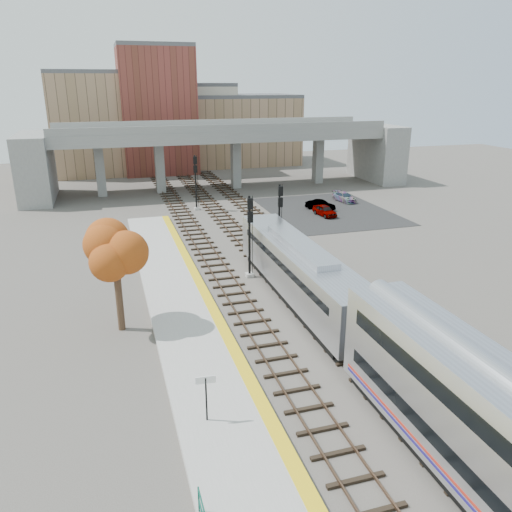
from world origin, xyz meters
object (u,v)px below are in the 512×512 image
object	(u,v)px
locomotive	(299,270)
signal_mast_mid	(279,222)
signal_mast_near	(250,239)
car_a	(325,211)
car_c	(344,197)
tree	(115,254)
signal_mast_far	(196,184)
car_b	(320,205)

from	to	relation	value
locomotive	signal_mast_mid	size ratio (longest dim) A/B	2.97
signal_mast_near	signal_mast_mid	bearing A→B (deg)	48.39
car_a	car_c	bearing A→B (deg)	39.74
signal_mast_near	signal_mast_mid	distance (m)	6.18
tree	car_c	xyz separation A→B (m)	(29.52, 28.16, -4.43)
car_c	tree	bearing A→B (deg)	-144.52
locomotive	signal_mast_near	distance (m)	5.78
locomotive	tree	world-z (taller)	tree
locomotive	signal_mast_near	bearing A→B (deg)	111.58
signal_mast_mid	signal_mast_far	size ratio (longest dim) A/B	0.97
car_a	car_b	world-z (taller)	car_a
signal_mast_mid	car_c	distance (m)	23.17
signal_mast_far	car_a	distance (m)	15.72
signal_mast_near	tree	bearing A→B (deg)	-148.85
car_b	car_c	xyz separation A→B (m)	(4.88, 3.31, -0.02)
locomotive	signal_mast_near	world-z (taller)	signal_mast_near
signal_mast_mid	car_c	world-z (taller)	signal_mast_mid
signal_mast_far	signal_mast_near	bearing A→B (deg)	-90.00
signal_mast_far	car_a	size ratio (longest dim) A/B	1.81
signal_mast_mid	car_b	world-z (taller)	signal_mast_mid
signal_mast_near	car_c	xyz separation A→B (m)	(19.27, 21.96, -2.58)
car_a	car_c	distance (m)	8.20
tree	car_a	xyz separation A→B (m)	(23.99, 22.11, -4.39)
car_a	signal_mast_near	bearing A→B (deg)	-138.62
signal_mast_near	signal_mast_far	size ratio (longest dim) A/B	1.00
signal_mast_near	car_b	xyz separation A→B (m)	(14.39, 18.65, -2.57)
signal_mast_mid	car_c	size ratio (longest dim) A/B	1.60
car_c	signal_mast_mid	bearing A→B (deg)	-139.34
car_c	car_a	bearing A→B (deg)	-140.61
locomotive	signal_mast_mid	world-z (taller)	signal_mast_mid
locomotive	car_c	distance (m)	32.26
signal_mast_mid	car_a	size ratio (longest dim) A/B	1.75
signal_mast_mid	car_b	size ratio (longest dim) A/B	1.77
locomotive	signal_mast_far	size ratio (longest dim) A/B	2.87
signal_mast_far	car_a	bearing A→B (deg)	-27.72
locomotive	signal_mast_near	xyz separation A→B (m)	(-2.10, 5.31, 0.93)
signal_mast_far	car_b	world-z (taller)	signal_mast_far
tree	car_b	bearing A→B (deg)	45.24
locomotive	car_a	xyz separation A→B (m)	(11.63, 21.22, -1.61)
signal_mast_mid	signal_mast_far	xyz separation A→B (m)	(-4.10, 18.51, 0.15)
tree	car_b	world-z (taller)	tree
signal_mast_far	car_c	size ratio (longest dim) A/B	1.65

